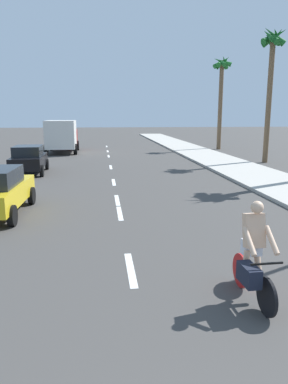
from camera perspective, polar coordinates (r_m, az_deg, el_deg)
ground_plane at (r=20.35m, az=-5.02°, el=2.75°), size 160.00×160.00×0.00m
sidewalk_strip at (r=23.80m, az=13.80°, el=3.96°), size 3.60×80.00×0.14m
lane_stripe_2 at (r=7.98m, az=-2.12°, el=-12.01°), size 0.16×1.80×0.01m
lane_stripe_3 at (r=12.31m, az=-3.84°, el=-3.33°), size 0.16×1.80×0.01m
lane_stripe_4 at (r=14.18m, az=-4.24°, el=-1.28°), size 0.16×1.80×0.01m
lane_stripe_5 at (r=17.98m, az=-4.79°, el=1.55°), size 0.16×1.80×0.01m
lane_stripe_6 at (r=23.24m, az=-5.25°, el=3.91°), size 0.16×1.80×0.01m
lane_stripe_7 at (r=29.54m, az=-5.58°, el=5.62°), size 0.16×1.80×0.01m
lane_stripe_8 at (r=33.62m, az=-5.73°, el=6.39°), size 0.16×1.80×0.01m
lane_stripe_9 at (r=38.91m, az=-5.88°, el=7.14°), size 0.16×1.80×0.01m
cyclist at (r=6.68m, az=16.69°, el=-9.77°), size 0.64×1.71×1.82m
parked_car_black at (r=21.61m, az=-17.63°, el=5.01°), size 1.96×4.00×1.57m
delivery_truck at (r=32.96m, az=-12.76°, el=8.66°), size 2.77×6.28×2.80m
palm_tree_far at (r=26.89m, az=19.42°, el=19.16°), size 1.74×1.81×8.99m
palm_tree_distant at (r=36.31m, az=12.07°, el=16.98°), size 1.79×1.85×8.76m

